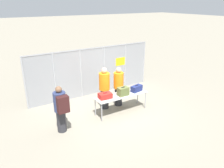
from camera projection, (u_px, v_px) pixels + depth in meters
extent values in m
plane|color=gray|center=(117.00, 111.00, 9.11)|extent=(120.00, 120.00, 0.00)
cylinder|color=#9EA0A5|center=(25.00, 84.00, 8.90)|extent=(0.07, 0.07, 2.30)
cylinder|color=#9EA0A5|center=(55.00, 78.00, 9.51)|extent=(0.07, 0.07, 2.30)
cylinder|color=#9EA0A5|center=(81.00, 74.00, 10.12)|extent=(0.07, 0.07, 2.30)
cylinder|color=#9EA0A5|center=(104.00, 69.00, 10.73)|extent=(0.07, 0.07, 2.30)
cylinder|color=#9EA0A5|center=(125.00, 66.00, 11.34)|extent=(0.07, 0.07, 2.30)
cylinder|color=#9EA0A5|center=(144.00, 62.00, 11.95)|extent=(0.07, 0.07, 2.30)
cube|color=gray|center=(93.00, 71.00, 10.43)|extent=(6.23, 0.01, 2.30)
cube|color=#9EA0A5|center=(92.00, 48.00, 10.03)|extent=(6.23, 0.04, 0.04)
cube|color=yellow|center=(121.00, 61.00, 11.10)|extent=(0.60, 0.01, 0.40)
cube|color=#B2B2AD|center=(121.00, 95.00, 8.80)|extent=(2.24, 0.65, 0.02)
cylinder|color=#99999E|center=(102.00, 113.00, 8.21)|extent=(0.04, 0.04, 0.74)
cylinder|color=#99999E|center=(145.00, 100.00, 9.24)|extent=(0.04, 0.04, 0.74)
cylinder|color=#99999E|center=(95.00, 107.00, 8.63)|extent=(0.04, 0.04, 0.74)
cylinder|color=#99999E|center=(138.00, 96.00, 9.67)|extent=(0.04, 0.04, 0.74)
cube|color=red|center=(105.00, 96.00, 8.45)|extent=(0.52, 0.37, 0.21)
cube|color=black|center=(105.00, 93.00, 8.41)|extent=(0.16, 0.03, 0.02)
cube|color=#566033|center=(123.00, 91.00, 8.69)|extent=(0.44, 0.28, 0.33)
cube|color=black|center=(123.00, 87.00, 8.63)|extent=(0.16, 0.02, 0.02)
cube|color=navy|center=(137.00, 88.00, 9.10)|extent=(0.54, 0.34, 0.25)
cube|color=black|center=(137.00, 85.00, 9.05)|extent=(0.16, 0.06, 0.02)
cylinder|color=#2D2D33|center=(62.00, 121.00, 7.59)|extent=(0.32, 0.32, 0.80)
cylinder|color=navy|center=(60.00, 102.00, 7.33)|extent=(0.42, 0.42, 0.67)
sphere|color=brown|center=(59.00, 89.00, 7.17)|extent=(0.22, 0.22, 0.22)
cube|color=#381919|center=(63.00, 104.00, 7.06)|extent=(0.38, 0.23, 0.56)
cylinder|color=#2D2D33|center=(118.00, 96.00, 9.51)|extent=(0.32, 0.32, 0.82)
cylinder|color=orange|center=(119.00, 80.00, 9.25)|extent=(0.43, 0.43, 0.68)
sphere|color=tan|center=(119.00, 70.00, 9.09)|extent=(0.22, 0.22, 0.22)
cylinder|color=#2D2D33|center=(105.00, 99.00, 9.25)|extent=(0.34, 0.34, 0.85)
cylinder|color=orange|center=(104.00, 81.00, 8.97)|extent=(0.44, 0.44, 0.71)
sphere|color=tan|center=(104.00, 70.00, 8.81)|extent=(0.23, 0.23, 0.23)
cube|color=silver|center=(93.00, 70.00, 13.29)|extent=(3.35, 1.32, 0.45)
sphere|color=black|center=(90.00, 76.00, 12.46)|extent=(0.57, 0.57, 0.57)
sphere|color=black|center=(80.00, 70.00, 13.60)|extent=(0.57, 0.57, 0.57)
cylinder|color=#59595B|center=(57.00, 79.00, 12.24)|extent=(1.17, 0.06, 0.06)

